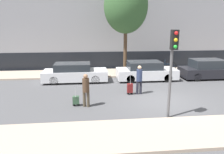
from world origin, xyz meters
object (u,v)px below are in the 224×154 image
at_px(parked_car_1, 146,71).
at_px(trolley_left, 76,100).
at_px(trolley_right, 130,88).
at_px(parked_car_0, 75,73).
at_px(parked_car_2, 208,70).
at_px(parked_bicycle, 167,66).
at_px(pedestrian_left, 86,88).
at_px(pedestrian_right, 139,78).
at_px(traffic_light, 173,57).
at_px(bare_tree_near_crossing, 126,6).

bearing_deg(parked_car_1, trolley_left, -134.91).
xyz_separation_m(parked_car_1, trolley_right, (-1.84, -3.37, -0.27)).
height_order(parked_car_0, parked_car_1, parked_car_1).
bearing_deg(parked_car_2, trolley_right, -153.48).
relative_size(parked_car_0, parked_bicycle, 2.59).
bearing_deg(pedestrian_left, parked_car_1, 66.68).
bearing_deg(pedestrian_left, parked_bicycle, 65.49).
xyz_separation_m(parked_car_1, pedestrian_left, (-4.40, -5.11, 0.30)).
distance_m(trolley_left, pedestrian_right, 4.02).
distance_m(parked_car_0, parked_bicycle, 8.29).
relative_size(parked_car_0, traffic_light, 1.19).
bearing_deg(pedestrian_left, parked_car_0, 116.96).
xyz_separation_m(parked_car_0, pedestrian_right, (3.98, -3.41, 0.34)).
bearing_deg(trolley_right, parked_car_2, 26.52).
bearing_deg(pedestrian_left, traffic_light, -9.34).
xyz_separation_m(parked_car_1, parked_car_2, (4.92, 0.00, 0.02)).
xyz_separation_m(pedestrian_right, trolley_right, (-0.55, -0.01, -0.60)).
relative_size(pedestrian_right, parked_bicycle, 0.97).
xyz_separation_m(pedestrian_left, parked_bicycle, (7.00, 7.78, -0.47)).
height_order(parked_bicycle, bare_tree_near_crossing, bare_tree_near_crossing).
height_order(trolley_left, bare_tree_near_crossing, bare_tree_near_crossing).
height_order(trolley_right, parked_bicycle, trolley_right).
xyz_separation_m(pedestrian_left, traffic_light, (3.63, -1.83, 1.78)).
height_order(pedestrian_right, trolley_right, pedestrian_right).
bearing_deg(parked_bicycle, trolley_left, -134.63).
height_order(parked_car_1, pedestrian_left, pedestrian_left).
height_order(trolley_right, traffic_light, traffic_light).
relative_size(parked_car_1, parked_bicycle, 2.49).
bearing_deg(bare_tree_near_crossing, pedestrian_right, -89.89).
bearing_deg(traffic_light, pedestrian_left, 153.21).
bearing_deg(pedestrian_left, trolley_left, -179.93).
bearing_deg(bare_tree_near_crossing, parked_car_0, -157.53).
height_order(trolley_left, pedestrian_right, pedestrian_right).
bearing_deg(traffic_light, parked_car_1, 83.69).
distance_m(parked_car_2, trolley_left, 11.02).
xyz_separation_m(pedestrian_left, pedestrian_right, (3.11, 1.75, 0.02)).
distance_m(parked_car_1, traffic_light, 7.29).
bearing_deg(parked_car_0, pedestrian_right, -40.64).
bearing_deg(parked_car_2, parked_bicycle, 130.98).
relative_size(trolley_left, traffic_light, 0.27).
relative_size(parked_car_2, trolley_right, 3.59).
bearing_deg(trolley_left, traffic_light, -25.67).
relative_size(parked_car_2, trolley_left, 4.08).
relative_size(parked_car_1, pedestrian_left, 2.60).
bearing_deg(parked_bicycle, trolley_right, -126.27).
height_order(pedestrian_left, trolley_left, pedestrian_left).
distance_m(parked_car_1, parked_car_2, 4.92).
bearing_deg(parked_car_0, parked_car_2, -0.31).
xyz_separation_m(trolley_left, pedestrian_right, (3.64, 1.59, 0.67)).
height_order(trolley_left, trolley_right, trolley_right).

